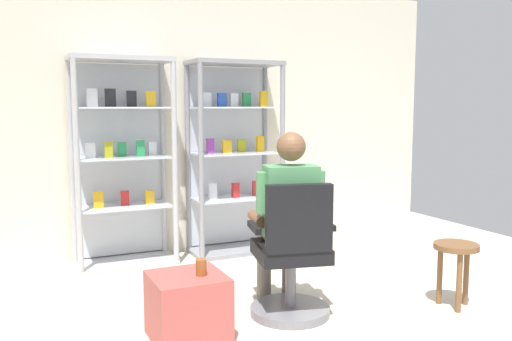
# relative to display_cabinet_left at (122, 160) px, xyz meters

# --- Properties ---
(back_wall) EXTENTS (6.00, 0.10, 2.70)m
(back_wall) POSITION_rel_display_cabinet_left_xyz_m (0.55, 0.24, 0.38)
(back_wall) COLOR silver
(back_wall) RESTS_ON ground
(display_cabinet_left) EXTENTS (0.90, 0.45, 1.90)m
(display_cabinet_left) POSITION_rel_display_cabinet_left_xyz_m (0.00, 0.00, 0.00)
(display_cabinet_left) COLOR #B7B7BC
(display_cabinet_left) RESTS_ON ground
(display_cabinet_right) EXTENTS (0.90, 0.45, 1.90)m
(display_cabinet_right) POSITION_rel_display_cabinet_left_xyz_m (1.10, 0.00, -0.00)
(display_cabinet_right) COLOR gray
(display_cabinet_right) RESTS_ON ground
(office_chair) EXTENTS (0.61, 0.58, 0.96)m
(office_chair) POSITION_rel_display_cabinet_left_xyz_m (0.79, -1.83, -0.57)
(office_chair) COLOR slate
(office_chair) RESTS_ON ground
(seated_shopkeeper) EXTENTS (0.55, 0.62, 1.29)m
(seated_shopkeeper) POSITION_rel_display_cabinet_left_xyz_m (0.83, -1.67, -0.26)
(seated_shopkeeper) COLOR slate
(seated_shopkeeper) RESTS_ON ground
(storage_crate) EXTENTS (0.46, 0.44, 0.41)m
(storage_crate) POSITION_rel_display_cabinet_left_xyz_m (0.03, -1.85, -0.76)
(storage_crate) COLOR #B24C47
(storage_crate) RESTS_ON ground
(tea_glass) EXTENTS (0.07, 0.07, 0.10)m
(tea_glass) POSITION_rel_display_cabinet_left_xyz_m (0.11, -1.89, -0.50)
(tea_glass) COLOR brown
(tea_glass) RESTS_ON storage_crate
(wooden_stool) EXTENTS (0.32, 0.32, 0.47)m
(wooden_stool) POSITION_rel_display_cabinet_left_xyz_m (1.97, -2.14, -0.59)
(wooden_stool) COLOR brown
(wooden_stool) RESTS_ON ground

